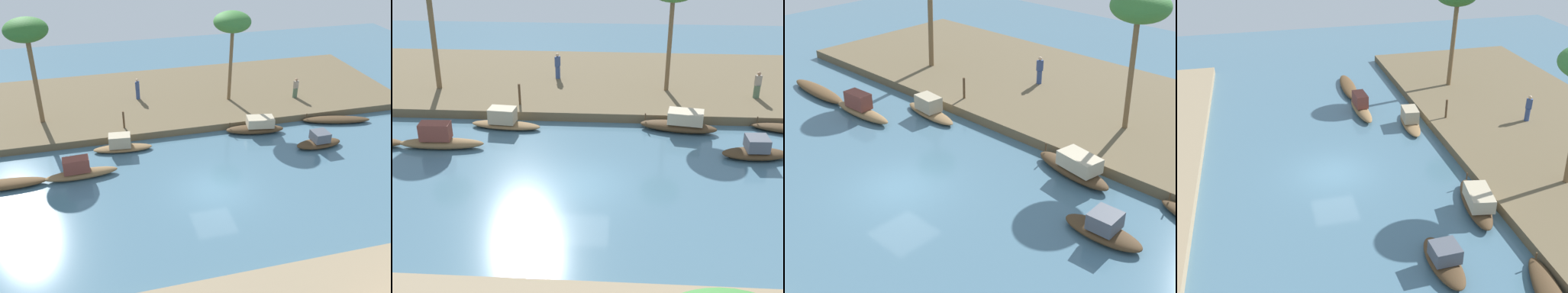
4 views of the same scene
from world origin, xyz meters
The scene contains 9 objects.
river_water centered at (0.00, 0.00, 0.00)m, with size 64.41×64.41×0.00m, color #476B7F.
riverbank_left centered at (0.00, -13.48, 0.27)m, with size 37.46×12.78×0.53m, color brown.
sampan_downstream_large centered at (-5.01, -6.15, 0.48)m, with size 4.34×1.86×1.22m.
sampan_with_tall_canopy centered at (4.77, -5.96, 0.44)m, with size 4.01×1.41×1.20m.
sampan_upstream_small centered at (7.58, -3.26, 0.50)m, with size 4.41×1.14×1.40m.
sampan_foreground centered at (-8.40, -3.13, 0.41)m, with size 3.30×1.35×1.14m.
person_on_near_bank centered at (2.61, -13.23, 1.31)m, with size 0.44×0.44×1.74m.
person_by_mooring centered at (-9.99, -10.31, 1.20)m, with size 0.47×0.47×1.65m.
mooring_post centered at (4.31, -8.28, 1.17)m, with size 0.14×0.14×1.27m, color #4C3823.
Camera 2 is at (-1.57, 20.21, 11.88)m, focal length 47.54 mm.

